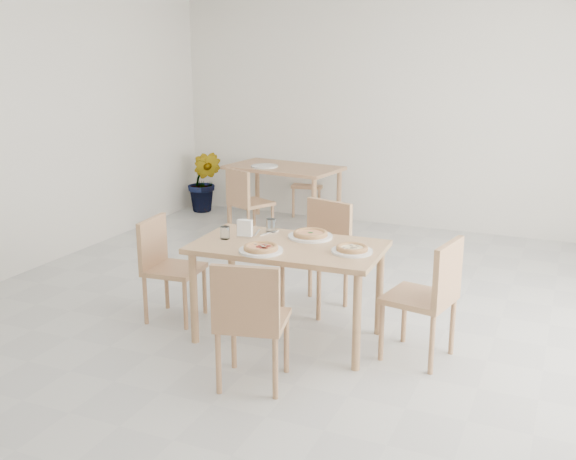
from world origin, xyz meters
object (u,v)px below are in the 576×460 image
at_px(plate_pepperoni, 261,251).
at_px(chair_east, 431,292).
at_px(pizza_mushroom, 352,248).
at_px(chair_north, 321,247).
at_px(plate_margherita, 310,236).
at_px(plate_empty, 264,166).
at_px(tumbler_b, 271,225).
at_px(pizza_pepperoni, 261,247).
at_px(chair_back_n, 310,179).
at_px(chair_south, 250,316).
at_px(chair_west, 165,261).
at_px(napkin_holder, 245,229).
at_px(second_table, 284,174).
at_px(potted_plant, 204,182).
at_px(plate_mushroom, 352,251).
at_px(pizza_margherita, 310,234).
at_px(chair_back_s, 246,199).
at_px(main_table, 288,256).
at_px(tumbler_a, 225,233).

bearing_deg(plate_pepperoni, chair_east, 14.33).
distance_m(chair_east, pizza_mushroom, 0.63).
xyz_separation_m(chair_north, plate_pepperoni, (-0.08, -0.99, 0.23)).
relative_size(plate_margherita, plate_empty, 1.04).
bearing_deg(pizza_mushroom, tumbler_b, 160.23).
height_order(pizza_pepperoni, chair_back_n, chair_back_n).
distance_m(chair_south, chair_east, 1.31).
bearing_deg(chair_west, napkin_holder, -89.95).
relative_size(chair_east, second_table, 0.62).
bearing_deg(pizza_pepperoni, chair_north, 85.22).
bearing_deg(potted_plant, plate_mushroom, -46.45).
bearing_deg(chair_south, pizza_margherita, -102.29).
height_order(pizza_pepperoni, chair_back_s, chair_back_s).
height_order(pizza_mushroom, napkin_holder, napkin_holder).
relative_size(chair_north, plate_pepperoni, 2.86).
height_order(pizza_margherita, chair_back_s, chair_back_s).
bearing_deg(pizza_mushroom, chair_back_s, 131.21).
bearing_deg(second_table, main_table, -57.73).
relative_size(pizza_mushroom, plate_empty, 0.70).
bearing_deg(plate_mushroom, plate_pepperoni, -157.81).
xyz_separation_m(pizza_mushroom, chair_back_n, (-1.84, 3.80, -0.31)).
distance_m(tumbler_a, second_table, 3.29).
distance_m(chair_west, potted_plant, 3.73).
bearing_deg(second_table, plate_mushroom, -50.57).
relative_size(plate_mushroom, chair_back_s, 0.36).
distance_m(pizza_pepperoni, plate_empty, 3.54).
relative_size(napkin_holder, second_table, 0.10).
xyz_separation_m(plate_mushroom, pizza_mushroom, (0.00, -0.00, 0.02)).
distance_m(plate_pepperoni, pizza_pepperoni, 0.02).
height_order(main_table, napkin_holder, napkin_holder).
xyz_separation_m(chair_south, chair_west, (-1.17, 0.81, -0.02)).
height_order(chair_north, tumbler_b, chair_north).
height_order(main_table, second_table, same).
xyz_separation_m(chair_north, potted_plant, (-2.67, 2.60, -0.11)).
xyz_separation_m(pizza_mushroom, tumbler_b, (-0.76, 0.27, 0.02)).
xyz_separation_m(napkin_holder, potted_plant, (-2.31, 3.31, -0.40)).
bearing_deg(plate_empty, main_table, -61.59).
xyz_separation_m(pizza_mushroom, second_table, (-1.91, 3.10, -0.13)).
height_order(chair_south, pizza_pepperoni, chair_south).
bearing_deg(plate_empty, tumbler_b, -63.57).
bearing_deg(main_table, plate_empty, 116.04).
height_order(chair_north, plate_pepperoni, chair_north).
distance_m(pizza_mushroom, chair_back_n, 4.24).
relative_size(chair_north, pizza_margherita, 3.13).
bearing_deg(chair_north, chair_back_s, 149.78).
xyz_separation_m(pizza_margherita, pizza_mushroom, (0.41, -0.24, 0.00)).
xyz_separation_m(main_table, tumbler_b, (-0.27, 0.27, 0.14)).
bearing_deg(chair_back_s, pizza_pepperoni, 145.26).
xyz_separation_m(chair_north, plate_empty, (-1.58, 2.22, 0.23)).
relative_size(plate_mushroom, plate_empty, 0.90).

